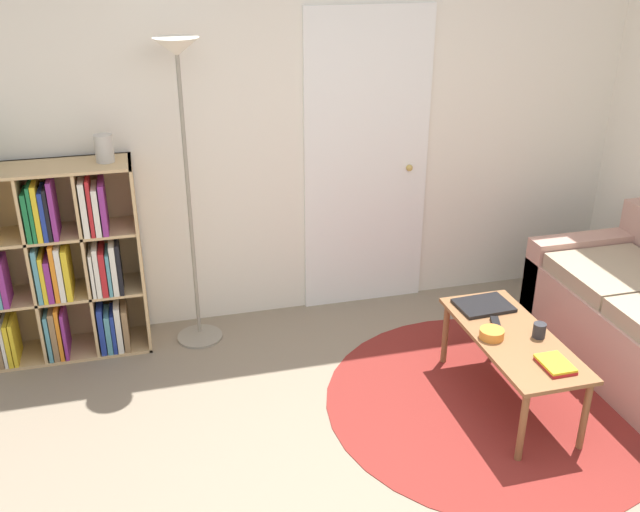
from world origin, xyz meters
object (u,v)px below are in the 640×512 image
Objects in this scene: floor_lamp at (182,114)px; vase_on_shelf at (104,148)px; bookshelf at (57,266)px; cup at (539,330)px; bowl at (492,334)px; laptop at (484,305)px; coffee_table at (512,343)px.

vase_on_shelf is at bearing 172.37° from floor_lamp.
bookshelf is at bearing -179.37° from vase_on_shelf.
vase_on_shelf is (-2.14, 1.23, 0.81)m from cup.
floor_lamp is 23.31× the size of cup.
cup is 0.51× the size of vase_on_shelf.
bowl is at bearing -31.67° from vase_on_shelf.
floor_lamp reaches higher than laptop.
floor_lamp reaches higher than bowl.
laptop is at bearing -22.86° from vase_on_shelf.
bookshelf is at bearing 153.67° from coffee_table.
vase_on_shelf reaches higher than coffee_table.
bookshelf is 0.78m from vase_on_shelf.
coffee_table is at bearing -26.33° from bookshelf.
cup is at bearing -70.73° from laptop.
floor_lamp is at bearing -7.63° from vase_on_shelf.
bookshelf is 0.64× the size of floor_lamp.
bowl reaches higher than coffee_table.
floor_lamp is 2.22m from coffee_table.
floor_lamp is 1.88× the size of coffee_table.
coffee_table is 2.51m from vase_on_shelf.
bookshelf is 1.19m from floor_lamp.
floor_lamp reaches higher than cup.
bookshelf is 9.17× the size of bowl.
bookshelf reaches higher than coffee_table.
floor_lamp is 2.29m from cup.
cup reaches higher than coffee_table.
laptop is (2.36, -0.84, -0.15)m from bookshelf.
bookshelf reaches higher than cup.
floor_lamp reaches higher than bookshelf.
cup is (0.12, -0.05, 0.09)m from coffee_table.
vase_on_shelf is at bearing 157.14° from laptop.
floor_lamp is 0.48m from vase_on_shelf.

